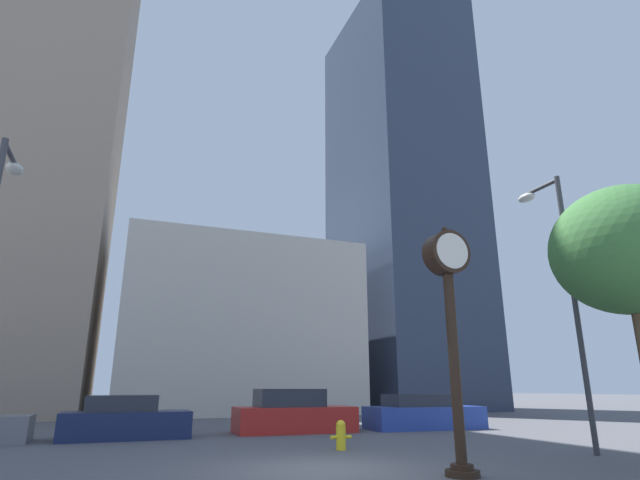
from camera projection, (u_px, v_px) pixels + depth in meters
ground_plane at (324, 470)px, 9.89m from camera, size 200.00×200.00×0.00m
building_storefront_row at (233, 330)px, 33.83m from camera, size 14.46×12.00×10.54m
building_glass_modern at (400, 198)px, 41.77m from camera, size 8.72×12.00×33.64m
street_clock at (450, 304)px, 10.02m from camera, size 0.91×0.63×4.82m
car_navy at (125, 420)px, 15.92m from camera, size 3.92×1.81×1.33m
car_red at (293, 414)px, 18.19m from camera, size 4.37×2.00×1.52m
car_blue at (423, 414)px, 19.70m from camera, size 4.65×2.06×1.31m
fire_hydrant_near at (341, 435)px, 13.13m from camera, size 0.59×0.26×0.74m
street_lamp_right at (559, 267)px, 13.64m from camera, size 0.36×1.57×7.28m
bare_tree at (626, 250)px, 11.19m from camera, size 3.22×3.22×6.00m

